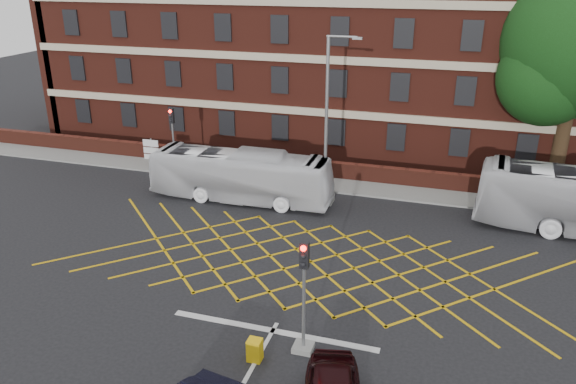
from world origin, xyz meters
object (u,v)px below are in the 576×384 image
(traffic_light_near, at_px, (304,308))
(traffic_light_far, at_px, (174,147))
(bus_left, at_px, (241,176))
(street_lamp, at_px, (327,148))
(direction_signs, at_px, (151,151))
(utility_cabinet, at_px, (255,350))

(traffic_light_near, bearing_deg, traffic_light_far, 130.52)
(traffic_light_near, bearing_deg, bus_left, 120.50)
(traffic_light_far, bearing_deg, street_lamp, -10.85)
(traffic_light_near, height_order, street_lamp, street_lamp)
(street_lamp, height_order, direction_signs, street_lamp)
(bus_left, height_order, street_lamp, street_lamp)
(bus_left, distance_m, traffic_light_far, 6.61)
(bus_left, xyz_separation_m, traffic_light_near, (7.20, -12.22, 0.29))
(direction_signs, xyz_separation_m, utility_cabinet, (13.20, -16.13, -0.97))
(traffic_light_near, distance_m, utility_cabinet, 2.23)
(street_lamp, bearing_deg, traffic_light_near, -79.66)
(bus_left, xyz_separation_m, direction_signs, (-7.45, 2.89, -0.09))
(street_lamp, bearing_deg, direction_signs, 171.28)
(traffic_light_near, bearing_deg, utility_cabinet, -144.72)
(bus_left, bearing_deg, street_lamp, -78.46)
(traffic_light_far, bearing_deg, direction_signs, -174.17)
(direction_signs, height_order, utility_cabinet, direction_signs)
(traffic_light_far, bearing_deg, traffic_light_near, -49.48)
(traffic_light_far, height_order, utility_cabinet, traffic_light_far)
(traffic_light_far, relative_size, street_lamp, 0.46)
(bus_left, distance_m, utility_cabinet, 14.47)
(traffic_light_far, distance_m, street_lamp, 10.93)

